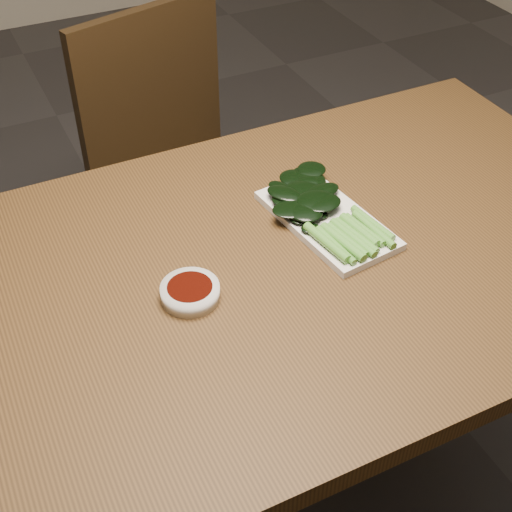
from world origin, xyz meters
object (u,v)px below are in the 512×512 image
at_px(serving_plate, 327,220).
at_px(gai_lan, 318,206).
at_px(table, 268,293).
at_px(sauce_bowl, 190,292).
at_px(chair_far, 183,172).

relative_size(serving_plate, gai_lan, 0.96).
height_order(table, sauce_bowl, sauce_bowl).
bearing_deg(chair_far, sauce_bowl, -124.54).
bearing_deg(serving_plate, gai_lan, 107.37).
relative_size(table, gai_lan, 4.74).
bearing_deg(serving_plate, sauce_bowl, -166.15).
height_order(sauce_bowl, gai_lan, gai_lan).
bearing_deg(serving_plate, table, -160.59).
distance_m(serving_plate, gai_lan, 0.03).
distance_m(chair_far, gai_lan, 0.67).
height_order(table, gai_lan, gai_lan).
bearing_deg(serving_plate, chair_far, 94.23).
bearing_deg(gai_lan, sauce_bowl, -161.77).
bearing_deg(sauce_bowl, chair_far, 70.73).
bearing_deg(table, gai_lan, 28.04).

